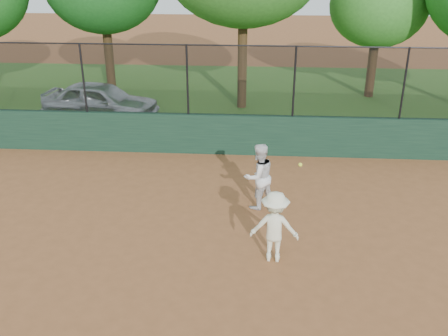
# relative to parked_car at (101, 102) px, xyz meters

# --- Properties ---
(ground) EXTENTS (80.00, 80.00, 0.00)m
(ground) POSITION_rel_parked_car_xyz_m (3.99, -8.81, -0.69)
(ground) COLOR brown
(ground) RESTS_ON ground
(back_wall) EXTENTS (26.00, 0.20, 1.20)m
(back_wall) POSITION_rel_parked_car_xyz_m (3.99, -2.81, -0.09)
(back_wall) COLOR #1A3A27
(back_wall) RESTS_ON ground
(grass_strip) EXTENTS (36.00, 12.00, 0.01)m
(grass_strip) POSITION_rel_parked_car_xyz_m (3.99, 3.19, -0.69)
(grass_strip) COLOR #2D5A1C
(grass_strip) RESTS_ON ground
(parked_car) EXTENTS (4.24, 2.17, 1.38)m
(parked_car) POSITION_rel_parked_car_xyz_m (0.00, 0.00, 0.00)
(parked_car) COLOR #B1B7BB
(parked_car) RESTS_ON ground
(player_second) EXTENTS (0.97, 0.93, 1.58)m
(player_second) POSITION_rel_parked_car_xyz_m (5.56, -6.10, 0.10)
(player_second) COLOR silver
(player_second) RESTS_ON ground
(player_main) EXTENTS (0.98, 0.62, 2.14)m
(player_main) POSITION_rel_parked_car_xyz_m (5.87, -8.25, 0.04)
(player_main) COLOR #E9EAC6
(player_main) RESTS_ON ground
(fence_assembly) EXTENTS (26.00, 0.06, 2.00)m
(fence_assembly) POSITION_rel_parked_car_xyz_m (3.96, -2.81, 1.54)
(fence_assembly) COLOR black
(fence_assembly) RESTS_ON back_wall
(tree_3) EXTENTS (3.80, 3.45, 5.27)m
(tree_3) POSITION_rel_parked_car_xyz_m (10.05, 3.86, 2.93)
(tree_3) COLOR #422A16
(tree_3) RESTS_ON ground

